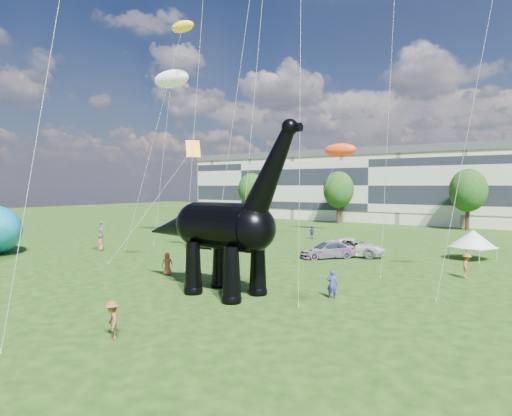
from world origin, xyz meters
The scene contains 14 objects.
ground centered at (0.00, 0.00, 0.00)m, with size 220.00×220.00×0.00m, color #16330C.
terrace_row centered at (-8.00, 62.00, 6.00)m, with size 78.00×11.00×12.00m, color beige.
tree_far_left centered at (-30.00, 53.00, 6.29)m, with size 5.20×5.20×9.44m.
tree_mid_left centered at (-12.00, 53.00, 6.29)m, with size 5.20×5.20×9.44m.
tree_mid_right centered at (8.00, 53.00, 6.29)m, with size 5.20×5.20×9.44m.
dinosaur_sculpture centered at (0.84, 4.61, 3.90)m, with size 12.67×3.78×10.33m.
car_silver centered at (-15.58, 23.15, 0.82)m, with size 1.94×4.81×1.64m, color #B6B6BB.
car_grey centered at (-11.62, 18.16, 0.74)m, with size 1.57×4.50×1.48m, color gray.
car_white centered at (2.54, 22.03, 0.81)m, with size 2.70×5.86×1.63m, color white.
car_dark centered at (1.14, 19.71, 0.73)m, with size 2.04×5.02×1.46m, color #595960.
gazebo_near centered at (12.02, 26.09, 1.83)m, with size 4.91×4.91×2.61m.
gazebo_left centered at (-23.07, 26.35, 1.85)m, with size 4.92×4.92×2.64m.
visitors centered at (-0.45, 15.67, 0.89)m, with size 50.43×37.79×1.90m.
kites centered at (-11.90, 25.98, 16.82)m, with size 39.35×45.30×29.25m.
Camera 1 is at (16.97, -15.37, 6.48)m, focal length 30.00 mm.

